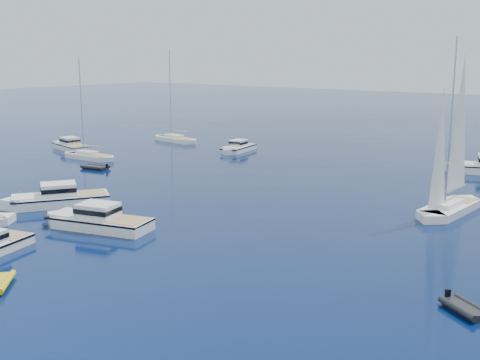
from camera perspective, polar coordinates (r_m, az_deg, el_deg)
name	(u,v)px	position (r m, az deg, el deg)	size (l,w,h in m)	color
ground	(5,318)	(33.88, -21.58, -12.17)	(400.00, 400.00, 0.00)	navy
motor_cruiser_left	(57,206)	(56.39, -17.08, -2.36)	(3.09, 10.08, 2.65)	white
motor_cruiser_centre	(97,228)	(48.33, -13.54, -4.49)	(3.01, 9.84, 2.58)	silver
motor_cruiser_far_l	(70,149)	(89.70, -15.96, 2.83)	(2.69, 8.78, 2.30)	silver
motor_cruiser_horizon	(238,151)	(84.42, -0.21, 2.75)	(2.44, 7.96, 2.09)	white
sailboat_mid_l	(89,159)	(80.82, -14.24, 1.98)	(2.41, 9.26, 13.61)	silver
sailboat_sails_r	(449,213)	(54.61, 19.37, -2.97)	(2.73, 10.49, 15.42)	white
sailboat_far_l	(175,141)	(94.84, -6.20, 3.68)	(2.61, 10.02, 14.73)	white
tender_grey_near	(464,312)	(34.37, 20.66, -11.75)	(1.62, 2.81, 0.95)	black
tender_grey_far	(95,169)	(73.33, -13.66, 1.03)	(1.92, 3.46, 0.95)	black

